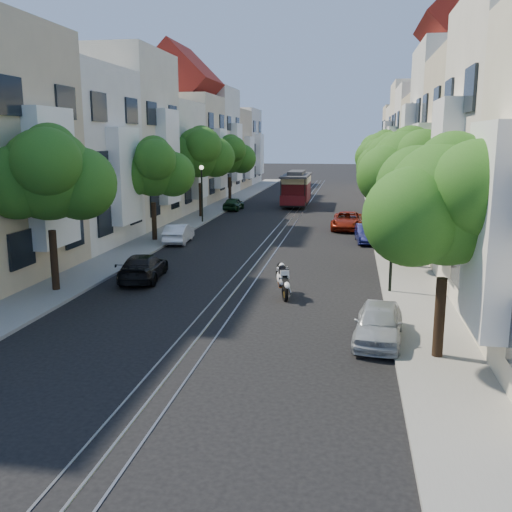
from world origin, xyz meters
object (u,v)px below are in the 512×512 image
at_px(tree_e_a, 450,206).
at_px(parked_car_e_near, 379,323).
at_px(lamp_west, 202,185).
at_px(parked_car_w_near, 143,267).
at_px(tree_e_b, 409,170).
at_px(cable_car, 296,187).
at_px(parked_car_e_mid, 366,234).
at_px(tree_w_b, 153,169).
at_px(lamp_east, 393,224).
at_px(sportbike_rider, 283,278).
at_px(parked_car_w_far, 234,204).
at_px(tree_w_a, 49,176).
at_px(tree_w_d, 230,155).
at_px(parked_car_e_far, 347,221).
at_px(tree_e_c, 393,163).
at_px(tree_w_c, 201,153).
at_px(tree_e_d, 384,155).
at_px(parked_car_w_mid, 179,233).

distance_m(tree_e_a, parked_car_e_near, 4.32).
bearing_deg(lamp_west, parked_car_w_near, -83.78).
relative_size(tree_e_b, cable_car, 0.87).
height_order(tree_e_a, parked_car_e_mid, tree_e_a).
height_order(tree_w_b, lamp_east, tree_w_b).
relative_size(sportbike_rider, parked_car_w_far, 0.58).
bearing_deg(parked_car_w_near, tree_e_a, 139.68).
xyz_separation_m(tree_w_b, sportbike_rider, (9.20, -11.18, -3.64)).
xyz_separation_m(tree_w_a, tree_w_d, (-0.00, 34.00, -0.13)).
bearing_deg(lamp_east, parked_car_w_far, 114.55).
bearing_deg(parked_car_e_far, lamp_east, -80.76).
xyz_separation_m(tree_e_c, parked_car_w_near, (-11.66, -15.40, -4.02)).
height_order(tree_e_a, sportbike_rider, tree_e_a).
bearing_deg(tree_w_a, tree_w_b, 90.00).
bearing_deg(tree_w_c, parked_car_e_far, -20.26).
relative_size(tree_w_a, tree_w_d, 1.03).
relative_size(parked_car_e_far, parked_car_w_far, 1.32).
height_order(tree_e_b, parked_car_w_far, tree_e_b).
xyz_separation_m(tree_e_d, tree_w_a, (-14.40, -29.00, -0.13)).
distance_m(sportbike_rider, parked_car_e_near, 5.80).
bearing_deg(parked_car_e_far, parked_car_w_far, 139.70).
height_order(tree_w_d, parked_car_w_mid, tree_w_d).
xyz_separation_m(parked_car_e_near, parked_car_w_near, (-10.00, 6.36, -0.02)).
relative_size(tree_e_a, sportbike_rider, 3.23).
relative_size(lamp_west, parked_car_e_near, 1.17).
bearing_deg(parked_car_e_far, tree_w_d, 129.85).
bearing_deg(cable_car, lamp_east, -77.78).
height_order(tree_w_d, parked_car_w_near, tree_w_d).
bearing_deg(tree_w_a, tree_e_a, -19.15).
height_order(tree_e_c, sportbike_rider, tree_e_c).
bearing_deg(lamp_west, parked_car_e_far, -6.85).
bearing_deg(cable_car, parked_car_w_near, -97.74).
relative_size(tree_e_b, lamp_east, 1.61).
height_order(tree_w_c, sportbike_rider, tree_w_c).
distance_m(tree_e_c, cable_car, 16.76).
height_order(lamp_east, parked_car_w_mid, lamp_east).
height_order(parked_car_w_near, parked_car_w_far, parked_car_w_near).
bearing_deg(parked_car_w_near, parked_car_e_far, -125.83).
distance_m(tree_w_a, parked_car_e_far, 22.39).
bearing_deg(lamp_east, parked_car_w_near, 176.94).
xyz_separation_m(cable_car, parked_car_w_near, (-3.90, -29.98, -1.17)).
distance_m(tree_e_d, tree_w_a, 32.38).
xyz_separation_m(tree_w_d, parked_car_w_near, (2.74, -31.40, -4.02)).
bearing_deg(tree_e_a, tree_e_d, 90.00).
bearing_deg(sportbike_rider, tree_e_c, 55.15).
relative_size(sportbike_rider, parked_car_e_near, 0.55).
xyz_separation_m(tree_e_a, tree_e_d, (0.00, 34.00, 0.47)).
height_order(tree_w_a, sportbike_rider, tree_w_a).
bearing_deg(parked_car_w_mid, tree_w_b, -11.62).
xyz_separation_m(tree_e_b, parked_car_e_mid, (-1.66, 6.74, -4.18)).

